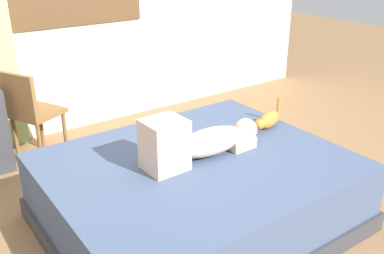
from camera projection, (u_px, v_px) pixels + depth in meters
ground_plane at (197, 225)px, 3.15m from camera, size 16.00×16.00×0.00m
bed at (197, 192)px, 3.08m from camera, size 2.01×1.66×0.50m
person_lying at (199, 141)px, 2.98m from camera, size 0.94×0.29×0.34m
cat at (268, 120)px, 3.46m from camera, size 0.35×0.18×0.21m
chair_by_desk at (30, 110)px, 3.83m from camera, size 0.51×0.51×0.86m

